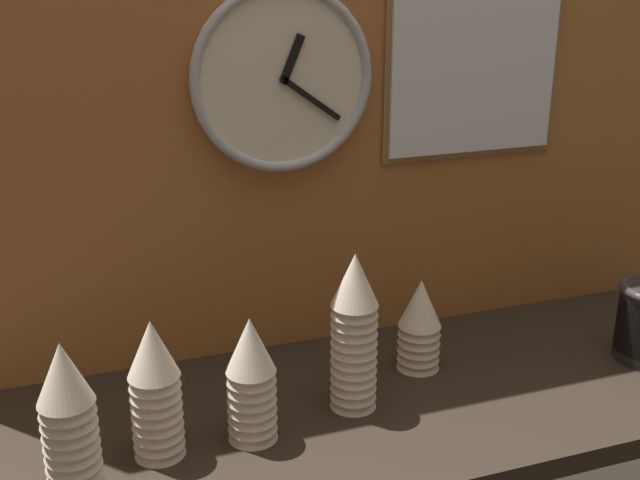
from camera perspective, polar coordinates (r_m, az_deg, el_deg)
name	(u,v)px	position (r cm, az deg, el deg)	size (l,w,h in cm)	color
ground_plane	(394,400)	(153.64, 5.32, -11.28)	(160.00, 56.00, 4.00)	black
wall_tiled_back	(346,86)	(157.59, 1.90, 10.87)	(160.00, 3.00, 105.00)	#A3602D
cup_stack_far_left	(69,422)	(124.94, -17.42, -12.25)	(8.39, 8.39, 25.78)	beige
cup_stack_center_left	(251,379)	(133.97, -4.91, -9.85)	(8.39, 8.39, 22.18)	beige
cup_stack_center_right	(420,324)	(156.75, 7.10, -5.97)	(8.39, 8.39, 18.58)	beige
cup_stack_center	(354,332)	(140.73, 2.44, -6.56)	(8.39, 8.39, 29.38)	beige
cup_stack_left	(155,389)	(131.67, -11.64, -10.35)	(8.39, 8.39, 23.98)	beige
wall_clock	(283,79)	(149.91, -2.66, 11.37)	(34.86, 2.70, 34.86)	beige
menu_board	(476,43)	(166.18, 11.03, 13.62)	(39.05, 1.32, 46.32)	olive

